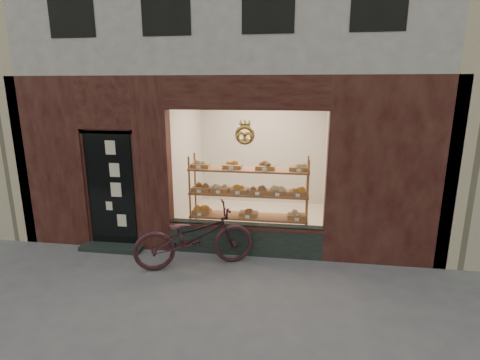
# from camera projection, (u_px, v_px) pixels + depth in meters

# --- Properties ---
(ground) EXTENTS (90.00, 90.00, 0.00)m
(ground) POSITION_uv_depth(u_px,v_px,m) (188.00, 321.00, 4.79)
(ground) COLOR slate
(display_shelf) EXTENTS (2.20, 0.45, 1.70)m
(display_shelf) POSITION_uv_depth(u_px,v_px,m) (249.00, 200.00, 6.95)
(display_shelf) COLOR olive
(display_shelf) RESTS_ON ground
(bicycle) EXTENTS (2.09, 1.40, 1.04)m
(bicycle) POSITION_uv_depth(u_px,v_px,m) (194.00, 237.00, 6.16)
(bicycle) COLOR #32191E
(bicycle) RESTS_ON ground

